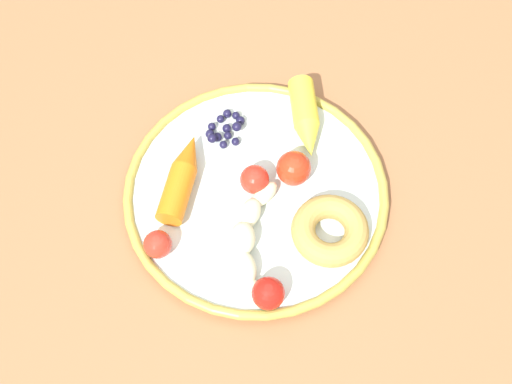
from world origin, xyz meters
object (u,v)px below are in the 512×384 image
at_px(carrot_yellow, 306,118).
at_px(blueberry_pile, 225,129).
at_px(plate, 256,193).
at_px(tomato_near, 294,168).
at_px(tomato_far, 158,244).
at_px(tomato_mid, 268,293).
at_px(dining_table, 233,221).
at_px(banana, 250,240).
at_px(donut, 330,230).
at_px(carrot_orange, 182,177).
at_px(tomato_extra, 255,179).

height_order(carrot_yellow, blueberry_pile, carrot_yellow).
bearing_deg(blueberry_pile, plate, -47.25).
distance_m(tomato_near, tomato_far, 0.18).
relative_size(blueberry_pile, tomato_far, 1.75).
distance_m(blueberry_pile, tomato_mid, 0.23).
height_order(dining_table, tomato_far, tomato_far).
height_order(dining_table, plate, plate).
xyz_separation_m(banana, donut, (0.08, 0.04, 0.00)).
relative_size(dining_table, carrot_orange, 10.75).
xyz_separation_m(dining_table, tomato_far, (-0.05, -0.10, 0.11)).
relative_size(banana, donut, 1.84).
distance_m(banana, tomato_near, 0.10).
bearing_deg(carrot_yellow, donut, -63.39).
xyz_separation_m(dining_table, tomato_near, (0.07, 0.04, 0.11)).
bearing_deg(tomato_extra, blueberry_pile, 133.86).
relative_size(plate, banana, 1.94).
relative_size(donut, tomato_mid, 2.42).
bearing_deg(plate, tomato_extra, 120.41).
relative_size(banana, carrot_yellow, 1.45).
relative_size(donut, tomato_far, 2.74).
bearing_deg(banana, tomato_mid, -54.51).
distance_m(carrot_orange, tomato_near, 0.13).
relative_size(banana, tomato_extra, 4.70).
xyz_separation_m(plate, tomato_mid, (0.05, -0.12, 0.02)).
relative_size(plate, donut, 3.56).
bearing_deg(plate, donut, -15.87).
bearing_deg(donut, tomato_mid, -114.70).
relative_size(plate, tomato_far, 9.76).
bearing_deg(tomato_mid, carrot_yellow, 96.13).
bearing_deg(carrot_orange, carrot_yellow, 47.03).
xyz_separation_m(carrot_yellow, tomato_extra, (-0.03, -0.10, 0.00)).
height_order(plate, donut, donut).
bearing_deg(tomato_mid, donut, 65.30).
bearing_deg(tomato_near, blueberry_pile, 160.70).
height_order(blueberry_pile, tomato_mid, tomato_mid).
height_order(plate, carrot_orange, carrot_orange).
distance_m(dining_table, tomato_mid, 0.18).
bearing_deg(tomato_extra, carrot_yellow, 72.05).
xyz_separation_m(dining_table, tomato_mid, (0.09, -0.12, 0.11)).
bearing_deg(carrot_orange, tomato_mid, -37.08).
bearing_deg(dining_table, tomato_mid, -54.41).
bearing_deg(tomato_far, donut, 23.44).
distance_m(banana, tomato_far, 0.10).
relative_size(donut, blueberry_pile, 1.57).
distance_m(plate, tomato_mid, 0.14).
height_order(banana, carrot_yellow, carrot_yellow).
relative_size(dining_table, banana, 7.80).
relative_size(tomato_near, tomato_mid, 1.14).
relative_size(plate, tomato_near, 7.59).
xyz_separation_m(plate, tomato_far, (-0.08, -0.11, 0.02)).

